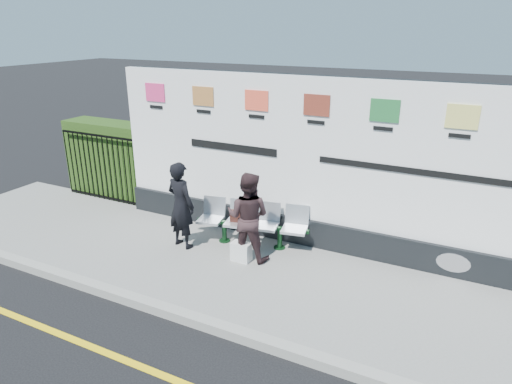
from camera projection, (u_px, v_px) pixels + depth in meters
ground at (160, 375)px, 5.42m from camera, size 80.00×80.00×0.00m
pavement at (255, 274)px, 7.50m from camera, size 14.00×3.00×0.12m
kerb at (205, 323)px, 6.23m from camera, size 14.00×0.18×0.14m
yellow_line at (160, 374)px, 5.42m from camera, size 14.00×0.10×0.01m
billboard at (315, 176)px, 7.95m from camera, size 8.00×0.30×3.00m
hedge at (114, 159)px, 10.61m from camera, size 2.35×0.70×1.70m
railing at (100, 167)px, 10.26m from camera, size 2.05×0.06×1.54m
bench at (252, 234)px, 8.28m from camera, size 2.07×0.91×0.43m
woman_left at (181, 205)px, 8.04m from camera, size 0.64×0.49×1.58m
woman_right at (248, 217)px, 7.61m from camera, size 0.82×0.67×1.54m
handbag_brown at (238, 216)px, 8.24m from camera, size 0.28×0.16×0.21m
carrier_bag_white at (241, 252)px, 7.74m from camera, size 0.33×0.20×0.33m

